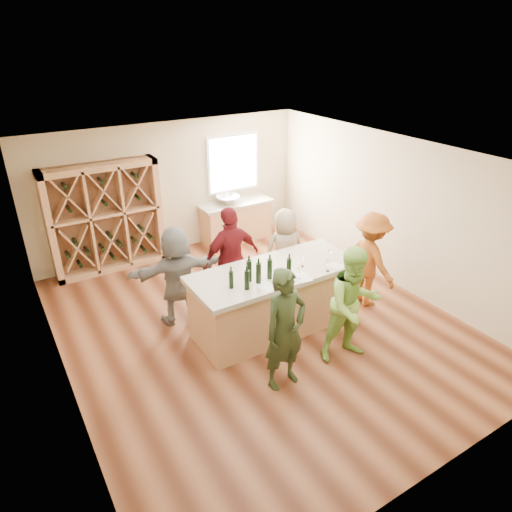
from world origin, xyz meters
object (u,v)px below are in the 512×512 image
person_far_mid (231,258)px  wine_bottle_f (289,268)px  wine_rack (106,218)px  wine_bottle_b (247,280)px  wine_bottle_c (249,271)px  wine_bottle_d (259,273)px  person_near_right (353,305)px  person_server (370,260)px  wine_bottle_a (231,280)px  person_far_left (177,275)px  wine_bottle_e (270,269)px  tasting_counter_base (274,301)px  sink (228,200)px  person_far_right (285,250)px  person_near_left (285,330)px

person_far_mid → wine_bottle_f: (0.30, -1.27, 0.30)m
wine_rack → wine_bottle_b: bearing=-75.3°
wine_bottle_c → wine_bottle_d: wine_bottle_c is taller
wine_rack → wine_bottle_b: wine_rack is taller
person_near_right → person_server: size_ratio=1.05×
wine_rack → wine_bottle_a: size_ratio=8.26×
wine_bottle_d → person_far_left: bearing=122.2°
wine_rack → wine_bottle_c: size_ratio=6.58×
wine_bottle_d → wine_bottle_e: bearing=7.3°
tasting_counter_base → wine_rack: bearing=115.6°
sink → wine_bottle_d: wine_bottle_d is taller
person_far_right → person_far_mid: bearing=14.5°
tasting_counter_base → person_far_left: (-1.22, 1.02, 0.35)m
wine_bottle_b → person_far_mid: size_ratio=0.16×
wine_bottle_c → person_near_left: 1.14m
sink → tasting_counter_base: bearing=-106.6°
person_far_right → person_near_right: bearing=95.4°
tasting_counter_base → wine_bottle_a: (-0.85, -0.14, 0.71)m
wine_bottle_c → person_far_mid: person_far_mid is taller
person_far_mid → person_far_left: 0.98m
wine_rack → person_far_left: size_ratio=1.30×
tasting_counter_base → person_near_left: 1.39m
wine_rack → person_near_right: (2.23, -4.71, -0.20)m
wine_bottle_b → wine_bottle_e: wine_bottle_e is taller
person_far_left → wine_bottle_f: size_ratio=5.66×
wine_bottle_b → person_near_left: 0.95m
wine_bottle_a → wine_bottle_d: bearing=-10.8°
wine_bottle_d → person_near_right: person_near_right is taller
person_server → person_far_right: 1.54m
person_far_left → wine_bottle_f: (1.27, -1.32, 0.38)m
wine_bottle_e → person_far_right: (1.10, 1.17, -0.45)m
person_near_left → person_far_mid: (0.37, 2.14, 0.04)m
person_near_left → person_server: size_ratio=1.03×
person_near_right → person_server: (1.31, 0.99, -0.04)m
sink → wine_bottle_e: wine_bottle_e is taller
sink → tasting_counter_base: size_ratio=0.21×
sink → wine_bottle_b: size_ratio=1.79×
wine_bottle_d → person_near_right: bearing=-44.8°
person_far_mid → wine_bottle_f: 1.34m
sink → person_far_right: bearing=-93.4°
tasting_counter_base → person_far_left: size_ratio=1.53×
wine_bottle_a → person_near_right: 1.79m
person_near_right → person_far_right: 2.21m
wine_bottle_d → person_near_right: (0.99, -0.98, -0.35)m
wine_rack → tasting_counter_base: bearing=-64.4°
sink → person_far_left: 3.30m
wine_rack → wine_bottle_a: bearing=-77.3°
person_far_left → sink: bearing=-124.4°
sink → wine_bottle_e: size_ratio=1.72×
person_near_left → wine_bottle_e: bearing=64.1°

